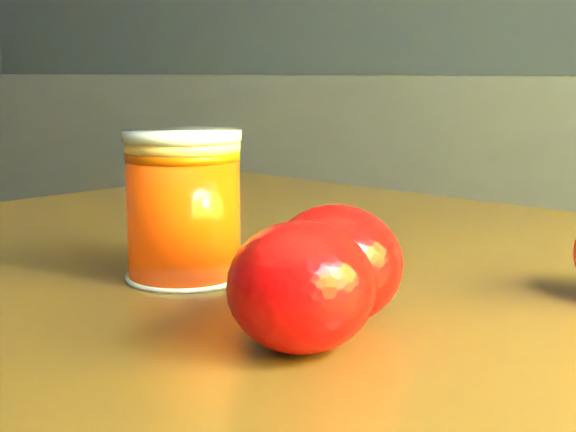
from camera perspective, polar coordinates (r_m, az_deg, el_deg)
The scene contains 4 objects.
kitchen_counter at distance 2.09m, azimuth 3.50°, elevation -2.47°, with size 3.15×0.60×0.90m, color #545459.
juice_glass at distance 0.52m, azimuth -7.42°, elevation 0.68°, with size 0.08×0.08×0.09m.
orange_front at distance 0.43m, azimuth 3.37°, elevation -3.45°, with size 0.07×0.07×0.06m, color #EE0B04.
orange_extra at distance 0.38m, azimuth 0.93°, elevation -5.07°, with size 0.07×0.07×0.06m, color #EE0B04.
Camera 1 is at (1.04, -0.31, 0.91)m, focal length 50.00 mm.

